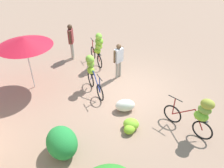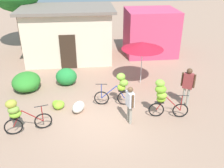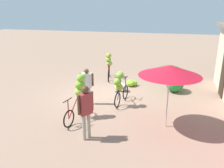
{
  "view_description": "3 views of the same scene",
  "coord_description": "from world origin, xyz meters",
  "px_view_note": "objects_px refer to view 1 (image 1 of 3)",
  "views": [
    {
      "loc": [
        -5.93,
        4.41,
        5.41
      ],
      "look_at": [
        -0.18,
        0.89,
        0.76
      ],
      "focal_mm": 36.32,
      "sensor_mm": 36.0,
      "label": 1
    },
    {
      "loc": [
        -0.45,
        -8.12,
        5.78
      ],
      "look_at": [
        0.6,
        1.63,
        0.79
      ],
      "focal_mm": 39.8,
      "sensor_mm": 36.0,
      "label": 2
    },
    {
      "loc": [
        9.68,
        3.28,
        3.91
      ],
      "look_at": [
        0.51,
        0.73,
        0.8
      ],
      "focal_mm": 37.11,
      "sensor_mm": 36.0,
      "label": 3
    }
  ],
  "objects_px": {
    "bicycle_leftmost": "(199,114)",
    "person_bystander": "(71,38)",
    "banana_pile_on_ground": "(131,126)",
    "market_umbrella": "(24,42)",
    "person_vendor": "(119,58)",
    "bicycle_near_pile": "(92,71)",
    "produce_sack": "(125,105)",
    "bicycle_center_loaded": "(98,47)"
  },
  "relations": [
    {
      "from": "bicycle_leftmost",
      "to": "person_vendor",
      "type": "height_order",
      "value": "person_vendor"
    },
    {
      "from": "bicycle_leftmost",
      "to": "produce_sack",
      "type": "xyz_separation_m",
      "value": [
        2.08,
        1.22,
        -0.64
      ]
    },
    {
      "from": "person_vendor",
      "to": "person_bystander",
      "type": "xyz_separation_m",
      "value": [
        2.64,
        1.0,
        0.13
      ]
    },
    {
      "from": "person_bystander",
      "to": "person_vendor",
      "type": "bearing_deg",
      "value": -159.15
    },
    {
      "from": "bicycle_center_loaded",
      "to": "person_vendor",
      "type": "height_order",
      "value": "bicycle_center_loaded"
    },
    {
      "from": "market_umbrella",
      "to": "bicycle_leftmost",
      "type": "height_order",
      "value": "market_umbrella"
    },
    {
      "from": "bicycle_leftmost",
      "to": "bicycle_near_pile",
      "type": "bearing_deg",
      "value": 22.65
    },
    {
      "from": "bicycle_near_pile",
      "to": "bicycle_leftmost",
      "type": "bearing_deg",
      "value": -157.35
    },
    {
      "from": "bicycle_center_loaded",
      "to": "person_vendor",
      "type": "bearing_deg",
      "value": -169.55
    },
    {
      "from": "person_bystander",
      "to": "bicycle_near_pile",
      "type": "bearing_deg",
      "value": 172.71
    },
    {
      "from": "person_vendor",
      "to": "person_bystander",
      "type": "distance_m",
      "value": 2.82
    },
    {
      "from": "bicycle_near_pile",
      "to": "person_vendor",
      "type": "xyz_separation_m",
      "value": [
        0.23,
        -1.37,
        0.08
      ]
    },
    {
      "from": "person_vendor",
      "to": "person_bystander",
      "type": "relative_size",
      "value": 0.89
    },
    {
      "from": "produce_sack",
      "to": "person_vendor",
      "type": "bearing_deg",
      "value": -26.57
    },
    {
      "from": "bicycle_center_loaded",
      "to": "person_vendor",
      "type": "xyz_separation_m",
      "value": [
        -1.34,
        -0.25,
        -0.03
      ]
    },
    {
      "from": "bicycle_near_pile",
      "to": "person_bystander",
      "type": "xyz_separation_m",
      "value": [
        2.87,
        -0.37,
        0.21
      ]
    },
    {
      "from": "market_umbrella",
      "to": "bicycle_leftmost",
      "type": "distance_m",
      "value": 6.44
    },
    {
      "from": "produce_sack",
      "to": "market_umbrella",
      "type": "bearing_deg",
      "value": 36.86
    },
    {
      "from": "bicycle_near_pile",
      "to": "produce_sack",
      "type": "distance_m",
      "value": 1.91
    },
    {
      "from": "person_bystander",
      "to": "bicycle_center_loaded",
      "type": "bearing_deg",
      "value": -149.77
    },
    {
      "from": "market_umbrella",
      "to": "person_bystander",
      "type": "distance_m",
      "value": 2.93
    },
    {
      "from": "bicycle_leftmost",
      "to": "market_umbrella",
      "type": "bearing_deg",
      "value": 34.44
    },
    {
      "from": "bicycle_near_pile",
      "to": "person_bystander",
      "type": "relative_size",
      "value": 0.94
    },
    {
      "from": "bicycle_leftmost",
      "to": "produce_sack",
      "type": "distance_m",
      "value": 2.49
    },
    {
      "from": "market_umbrella",
      "to": "person_bystander",
      "type": "xyz_separation_m",
      "value": [
        1.48,
        -2.35,
        -0.93
      ]
    },
    {
      "from": "bicycle_near_pile",
      "to": "person_vendor",
      "type": "relative_size",
      "value": 1.05
    },
    {
      "from": "bicycle_center_loaded",
      "to": "banana_pile_on_ground",
      "type": "bearing_deg",
      "value": 165.0
    },
    {
      "from": "person_vendor",
      "to": "bicycle_leftmost",
      "type": "bearing_deg",
      "value": -176.77
    },
    {
      "from": "bicycle_leftmost",
      "to": "bicycle_near_pile",
      "type": "relative_size",
      "value": 1.02
    },
    {
      "from": "person_vendor",
      "to": "banana_pile_on_ground",
      "type": "bearing_deg",
      "value": 154.41
    },
    {
      "from": "bicycle_center_loaded",
      "to": "produce_sack",
      "type": "height_order",
      "value": "bicycle_center_loaded"
    },
    {
      "from": "market_umbrella",
      "to": "bicycle_near_pile",
      "type": "bearing_deg",
      "value": -125.02
    },
    {
      "from": "bicycle_near_pile",
      "to": "produce_sack",
      "type": "xyz_separation_m",
      "value": [
        -1.76,
        -0.38,
        -0.65
      ]
    },
    {
      "from": "person_vendor",
      "to": "person_bystander",
      "type": "bearing_deg",
      "value": 20.85
    },
    {
      "from": "produce_sack",
      "to": "person_vendor",
      "type": "distance_m",
      "value": 2.34
    },
    {
      "from": "bicycle_leftmost",
      "to": "bicycle_near_pile",
      "type": "xyz_separation_m",
      "value": [
        3.83,
        1.6,
        0.02
      ]
    },
    {
      "from": "bicycle_leftmost",
      "to": "banana_pile_on_ground",
      "type": "bearing_deg",
      "value": 53.25
    },
    {
      "from": "bicycle_leftmost",
      "to": "person_vendor",
      "type": "distance_m",
      "value": 4.07
    },
    {
      "from": "market_umbrella",
      "to": "person_vendor",
      "type": "relative_size",
      "value": 1.4
    },
    {
      "from": "banana_pile_on_ground",
      "to": "person_bystander",
      "type": "relative_size",
      "value": 0.4
    },
    {
      "from": "bicycle_leftmost",
      "to": "person_bystander",
      "type": "relative_size",
      "value": 0.95
    },
    {
      "from": "bicycle_center_loaded",
      "to": "produce_sack",
      "type": "relative_size",
      "value": 2.39
    }
  ]
}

